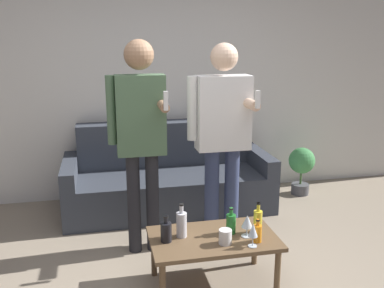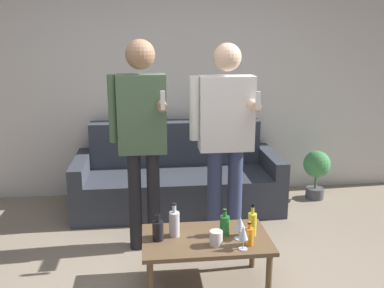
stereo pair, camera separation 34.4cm
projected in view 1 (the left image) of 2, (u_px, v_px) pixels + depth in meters
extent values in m
cube|color=silver|center=(151.00, 77.00, 4.73)|extent=(8.00, 0.06, 2.70)
cube|color=#383D47|center=(171.00, 195.00, 4.43)|extent=(1.86, 0.63, 0.40)
cube|color=#383D47|center=(164.00, 160.00, 4.78)|extent=(1.86, 0.25, 0.88)
cube|color=#383D47|center=(71.00, 190.00, 4.32)|extent=(0.14, 0.88, 0.58)
cube|color=#383D47|center=(258.00, 176.00, 4.73)|extent=(0.14, 0.88, 0.58)
cube|color=brown|center=(213.00, 239.00, 3.09)|extent=(0.92, 0.55, 0.03)
cylinder|color=brown|center=(163.00, 287.00, 2.84)|extent=(0.04, 0.04, 0.36)
cylinder|color=brown|center=(277.00, 273.00, 3.01)|extent=(0.04, 0.04, 0.36)
cylinder|color=brown|center=(154.00, 254.00, 3.27)|extent=(0.04, 0.04, 0.36)
cylinder|color=brown|center=(255.00, 243.00, 3.43)|extent=(0.04, 0.04, 0.36)
cylinder|color=yellow|center=(258.00, 222.00, 3.14)|extent=(0.06, 0.06, 0.17)
cylinder|color=yellow|center=(258.00, 207.00, 3.11)|extent=(0.02, 0.02, 0.06)
cylinder|color=black|center=(259.00, 204.00, 3.10)|extent=(0.03, 0.03, 0.01)
cylinder|color=orange|center=(257.00, 234.00, 3.00)|extent=(0.06, 0.06, 0.12)
cylinder|color=orange|center=(258.00, 222.00, 2.98)|extent=(0.02, 0.02, 0.05)
cylinder|color=black|center=(258.00, 220.00, 2.97)|extent=(0.03, 0.03, 0.01)
cylinder|color=#23752D|center=(231.00, 224.00, 3.13)|extent=(0.07, 0.07, 0.14)
cylinder|color=#23752D|center=(231.00, 211.00, 3.10)|extent=(0.03, 0.03, 0.06)
cylinder|color=black|center=(231.00, 209.00, 3.10)|extent=(0.03, 0.03, 0.01)
cylinder|color=silver|center=(182.00, 225.00, 3.07)|extent=(0.08, 0.08, 0.18)
cylinder|color=silver|center=(181.00, 208.00, 3.04)|extent=(0.03, 0.03, 0.07)
cylinder|color=black|center=(181.00, 205.00, 3.03)|extent=(0.03, 0.03, 0.01)
cylinder|color=black|center=(166.00, 232.00, 3.00)|extent=(0.08, 0.08, 0.14)
cylinder|color=black|center=(166.00, 220.00, 2.98)|extent=(0.03, 0.03, 0.05)
cylinder|color=black|center=(166.00, 217.00, 2.97)|extent=(0.03, 0.03, 0.01)
cylinder|color=silver|center=(252.00, 246.00, 2.94)|extent=(0.06, 0.06, 0.01)
cylinder|color=silver|center=(253.00, 241.00, 2.93)|extent=(0.01, 0.01, 0.07)
cone|color=silver|center=(253.00, 230.00, 2.91)|extent=(0.07, 0.07, 0.10)
cylinder|color=silver|center=(247.00, 236.00, 3.09)|extent=(0.08, 0.08, 0.01)
cylinder|color=silver|center=(247.00, 231.00, 3.08)|extent=(0.01, 0.01, 0.07)
cone|color=silver|center=(247.00, 221.00, 3.06)|extent=(0.08, 0.08, 0.09)
cylinder|color=white|center=(225.00, 237.00, 2.97)|extent=(0.09, 0.09, 0.11)
cylinder|color=#232328|center=(134.00, 204.00, 3.58)|extent=(0.11, 0.11, 0.86)
cylinder|color=#232328|center=(153.00, 202.00, 3.62)|extent=(0.11, 0.11, 0.86)
cube|color=#4C6B4C|center=(141.00, 115.00, 3.41)|extent=(0.39, 0.17, 0.64)
sphere|color=#9E7556|center=(139.00, 55.00, 3.30)|extent=(0.24, 0.24, 0.24)
cylinder|color=#4C6B4C|center=(111.00, 110.00, 3.35)|extent=(0.07, 0.07, 0.55)
cylinder|color=#9E7556|center=(163.00, 105.00, 3.29)|extent=(0.07, 0.28, 0.07)
cube|color=white|center=(166.00, 101.00, 3.12)|extent=(0.03, 0.03, 0.14)
cylinder|color=navy|center=(212.00, 195.00, 3.80)|extent=(0.13, 0.13, 0.84)
cylinder|color=navy|center=(231.00, 194.00, 3.84)|extent=(0.13, 0.13, 0.84)
cube|color=white|center=(223.00, 113.00, 3.63)|extent=(0.46, 0.20, 0.63)
sphere|color=beige|center=(224.00, 57.00, 3.52)|extent=(0.23, 0.23, 0.23)
cylinder|color=white|center=(192.00, 108.00, 3.57)|extent=(0.08, 0.08, 0.54)
cylinder|color=beige|center=(250.00, 104.00, 3.51)|extent=(0.08, 0.29, 0.08)
cube|color=white|center=(258.00, 99.00, 3.33)|extent=(0.03, 0.03, 0.14)
cylinder|color=#4C4C51|center=(300.00, 189.00, 4.99)|extent=(0.20, 0.20, 0.12)
cylinder|color=#476B38|center=(301.00, 177.00, 4.95)|extent=(0.02, 0.02, 0.18)
sphere|color=#428E4C|center=(302.00, 161.00, 4.90)|extent=(0.30, 0.30, 0.30)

